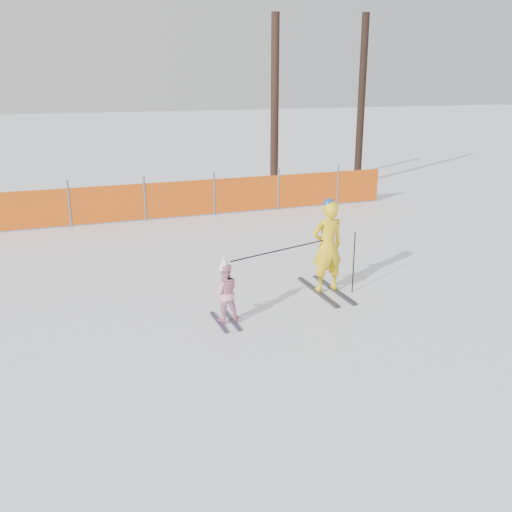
% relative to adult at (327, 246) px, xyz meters
% --- Properties ---
extents(ground, '(120.00, 120.00, 0.00)m').
position_rel_adult_xyz_m(ground, '(-1.56, -0.94, -0.88)').
color(ground, white).
rests_on(ground, ground).
extents(adult, '(0.64, 1.61, 1.78)m').
position_rel_adult_xyz_m(adult, '(0.00, 0.00, 0.00)').
color(adult, black).
rests_on(adult, ground).
extents(child, '(0.51, 0.86, 1.15)m').
position_rel_adult_xyz_m(child, '(-2.18, -0.67, -0.36)').
color(child, black).
rests_on(child, ground).
extents(ski_poles, '(2.53, 0.62, 1.16)m').
position_rel_adult_xyz_m(ski_poles, '(-0.53, -0.29, -0.02)').
color(ski_poles, black).
rests_on(ski_poles, ground).
extents(safety_fence, '(17.46, 0.06, 1.25)m').
position_rel_adult_xyz_m(safety_fence, '(-3.54, 6.70, -0.33)').
color(safety_fence, '#595960').
rests_on(safety_fence, ground).
extents(tree_trunks, '(3.84, 0.74, 5.97)m').
position_rel_adult_xyz_m(tree_trunks, '(4.46, 9.48, 2.06)').
color(tree_trunks, black).
rests_on(tree_trunks, ground).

